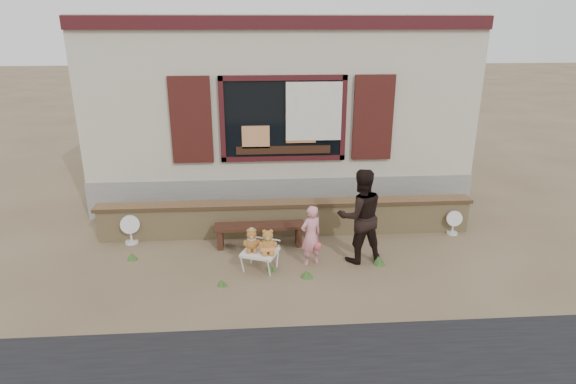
{
  "coord_description": "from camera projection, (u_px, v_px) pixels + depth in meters",
  "views": [
    {
      "loc": [
        -0.56,
        -7.45,
        3.86
      ],
      "look_at": [
        0.0,
        0.6,
        1.0
      ],
      "focal_mm": 30.0,
      "sensor_mm": 36.0,
      "label": 1
    }
  ],
  "objects": [
    {
      "name": "grass_tufts",
      "position": [
        287.0,
        265.0,
        7.95
      ],
      "size": [
        4.37,
        1.13,
        0.14
      ],
      "color": "#385E25",
      "rests_on": "ground"
    },
    {
      "name": "teddy_bear_left",
      "position": [
        252.0,
        239.0,
        7.81
      ],
      "size": [
        0.35,
        0.33,
        0.38
      ],
      "primitive_type": null,
      "rotation": [
        0.0,
        0.0,
        -0.38
      ],
      "color": "brown",
      "rests_on": "folding_chair"
    },
    {
      "name": "ground",
      "position": [
        290.0,
        258.0,
        8.34
      ],
      "size": [
        80.0,
        80.0,
        0.0
      ],
      "primitive_type": "plane",
      "color": "brown",
      "rests_on": "ground"
    },
    {
      "name": "brick_wall",
      "position": [
        287.0,
        218.0,
        9.16
      ],
      "size": [
        7.1,
        0.36,
        0.67
      ],
      "color": "tan",
      "rests_on": "ground"
    },
    {
      "name": "adult",
      "position": [
        360.0,
        216.0,
        8.0
      ],
      "size": [
        0.87,
        0.73,
        1.63
      ],
      "primitive_type": "imported",
      "rotation": [
        0.0,
        0.0,
        3.29
      ],
      "color": "black",
      "rests_on": "ground"
    },
    {
      "name": "folding_chair",
      "position": [
        260.0,
        253.0,
        7.85
      ],
      "size": [
        0.68,
        0.65,
        0.33
      ],
      "rotation": [
        0.0,
        0.0,
        -0.38
      ],
      "color": "white",
      "rests_on": "ground"
    },
    {
      "name": "child",
      "position": [
        311.0,
        236.0,
        7.94
      ],
      "size": [
        0.46,
        0.39,
        1.05
      ],
      "primitive_type": "imported",
      "rotation": [
        0.0,
        0.0,
        3.59
      ],
      "color": "pink",
      "rests_on": "ground"
    },
    {
      "name": "fan_right",
      "position": [
        453.0,
        222.0,
        9.19
      ],
      "size": [
        0.31,
        0.2,
        0.48
      ],
      "rotation": [
        0.0,
        0.0,
        -0.11
      ],
      "color": "silver",
      "rests_on": "ground"
    },
    {
      "name": "teddy_bear_right",
      "position": [
        268.0,
        241.0,
        7.73
      ],
      "size": [
        0.38,
        0.35,
        0.41
      ],
      "primitive_type": null,
      "rotation": [
        0.0,
        0.0,
        -0.38
      ],
      "color": "#97632A",
      "rests_on": "folding_chair"
    },
    {
      "name": "bench",
      "position": [
        260.0,
        230.0,
        8.69
      ],
      "size": [
        1.63,
        0.37,
        0.42
      ],
      "rotation": [
        0.0,
        0.0,
        0.02
      ],
      "color": "#321A11",
      "rests_on": "ground"
    },
    {
      "name": "shopfront",
      "position": [
        277.0,
        102.0,
        11.89
      ],
      "size": [
        8.04,
        5.13,
        4.0
      ],
      "color": "#A89F88",
      "rests_on": "ground"
    },
    {
      "name": "fan_left",
      "position": [
        130.0,
        229.0,
        8.8
      ],
      "size": [
        0.36,
        0.24,
        0.56
      ],
      "rotation": [
        0.0,
        0.0,
        0.31
      ],
      "color": "silver",
      "rests_on": "ground"
    }
  ]
}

